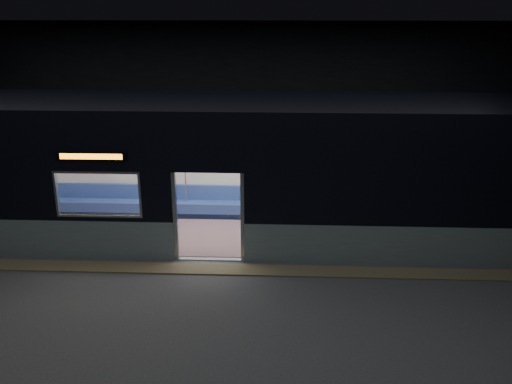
{
  "coord_description": "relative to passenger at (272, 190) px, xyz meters",
  "views": [
    {
      "loc": [
        1.54,
        -9.9,
        5.37
      ],
      "look_at": [
        0.98,
        2.3,
        1.2
      ],
      "focal_mm": 38.0,
      "sensor_mm": 36.0,
      "label": 1
    }
  ],
  "objects": [
    {
      "name": "station_floor",
      "position": [
        -1.34,
        -3.55,
        -0.85
      ],
      "size": [
        24.0,
        14.0,
        0.01
      ],
      "primitive_type": "cube",
      "color": "#47494C",
      "rests_on": "ground"
    },
    {
      "name": "handbag",
      "position": [
        -0.03,
        -0.25,
        -0.14
      ],
      "size": [
        0.37,
        0.35,
        0.15
      ],
      "primitive_type": "cube",
      "rotation": [
        0.0,
        0.0,
        -0.41
      ],
      "color": "black",
      "rests_on": "passenger"
    },
    {
      "name": "tactile_strip",
      "position": [
        -1.34,
        -3.0,
        -0.83
      ],
      "size": [
        22.8,
        0.5,
        0.03
      ],
      "primitive_type": "cube",
      "color": "#8C7F59",
      "rests_on": "station_floor"
    },
    {
      "name": "metro_car",
      "position": [
        -1.34,
        -1.0,
        1.0
      ],
      "size": [
        18.0,
        3.04,
        3.35
      ],
      "color": "#94A9B0",
      "rests_on": "station_floor"
    },
    {
      "name": "station_envelope",
      "position": [
        -1.34,
        -3.55,
        2.82
      ],
      "size": [
        24.0,
        14.0,
        5.0
      ],
      "color": "black",
      "rests_on": "station_floor"
    },
    {
      "name": "transit_map",
      "position": [
        3.66,
        0.31,
        0.65
      ],
      "size": [
        1.07,
        0.03,
        0.69
      ],
      "primitive_type": "cube",
      "color": "white",
      "rests_on": "metro_car"
    },
    {
      "name": "passenger",
      "position": [
        0.0,
        0.0,
        0.0
      ],
      "size": [
        0.44,
        0.76,
        1.48
      ],
      "rotation": [
        0.0,
        0.0,
        0.04
      ],
      "color": "black",
      "rests_on": "metro_car"
    }
  ]
}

